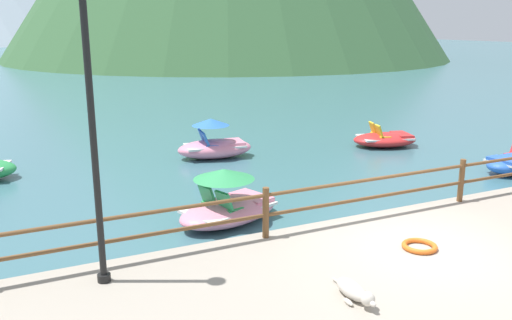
{
  "coord_description": "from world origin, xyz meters",
  "views": [
    {
      "loc": [
        -6.44,
        -6.59,
        4.2
      ],
      "look_at": [
        -0.94,
        5.0,
        0.9
      ],
      "focal_mm": 37.44,
      "sensor_mm": 36.0,
      "label": 1
    }
  ],
  "objects_px": {
    "pedal_boat_2": "(228,204)",
    "pedal_boat_4": "(215,145)",
    "lamp_post": "(91,107)",
    "life_ring": "(420,246)",
    "dog_resting": "(354,291)",
    "pedal_boat_0": "(385,139)"
  },
  "relations": [
    {
      "from": "pedal_boat_2",
      "to": "pedal_boat_4",
      "type": "distance_m",
      "value": 5.76
    },
    {
      "from": "lamp_post",
      "to": "life_ring",
      "type": "height_order",
      "value": "lamp_post"
    },
    {
      "from": "dog_resting",
      "to": "life_ring",
      "type": "distance_m",
      "value": 2.28
    },
    {
      "from": "dog_resting",
      "to": "pedal_boat_0",
      "type": "relative_size",
      "value": 0.42
    },
    {
      "from": "life_ring",
      "to": "pedal_boat_2",
      "type": "xyz_separation_m",
      "value": [
        -2.11,
        3.59,
        -0.04
      ]
    },
    {
      "from": "dog_resting",
      "to": "pedal_boat_4",
      "type": "bearing_deg",
      "value": 80.13
    },
    {
      "from": "lamp_post",
      "to": "pedal_boat_2",
      "type": "bearing_deg",
      "value": 38.95
    },
    {
      "from": "dog_resting",
      "to": "lamp_post",
      "type": "bearing_deg",
      "value": 146.31
    },
    {
      "from": "pedal_boat_0",
      "to": "pedal_boat_2",
      "type": "xyz_separation_m",
      "value": [
        -7.8,
        -4.46,
        0.15
      ]
    },
    {
      "from": "life_ring",
      "to": "pedal_boat_0",
      "type": "xyz_separation_m",
      "value": [
        5.69,
        8.04,
        -0.19
      ]
    },
    {
      "from": "lamp_post",
      "to": "pedal_boat_2",
      "type": "distance_m",
      "value": 4.75
    },
    {
      "from": "dog_resting",
      "to": "pedal_boat_2",
      "type": "xyz_separation_m",
      "value": [
        -0.04,
        4.55,
        -0.12
      ]
    },
    {
      "from": "life_ring",
      "to": "pedal_boat_2",
      "type": "height_order",
      "value": "pedal_boat_2"
    },
    {
      "from": "pedal_boat_0",
      "to": "pedal_boat_4",
      "type": "distance_m",
      "value": 6.1
    },
    {
      "from": "dog_resting",
      "to": "pedal_boat_0",
      "type": "distance_m",
      "value": 11.88
    },
    {
      "from": "dog_resting",
      "to": "pedal_boat_2",
      "type": "distance_m",
      "value": 4.55
    },
    {
      "from": "dog_resting",
      "to": "pedal_boat_2",
      "type": "relative_size",
      "value": 0.39
    },
    {
      "from": "pedal_boat_4",
      "to": "life_ring",
      "type": "bearing_deg",
      "value": -87.98
    },
    {
      "from": "dog_resting",
      "to": "pedal_boat_2",
      "type": "bearing_deg",
      "value": 90.55
    },
    {
      "from": "pedal_boat_2",
      "to": "pedal_boat_0",
      "type": "bearing_deg",
      "value": 29.75
    },
    {
      "from": "lamp_post",
      "to": "pedal_boat_4",
      "type": "bearing_deg",
      "value": 58.61
    },
    {
      "from": "lamp_post",
      "to": "life_ring",
      "type": "xyz_separation_m",
      "value": [
        5.17,
        -1.11,
        -2.62
      ]
    }
  ]
}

